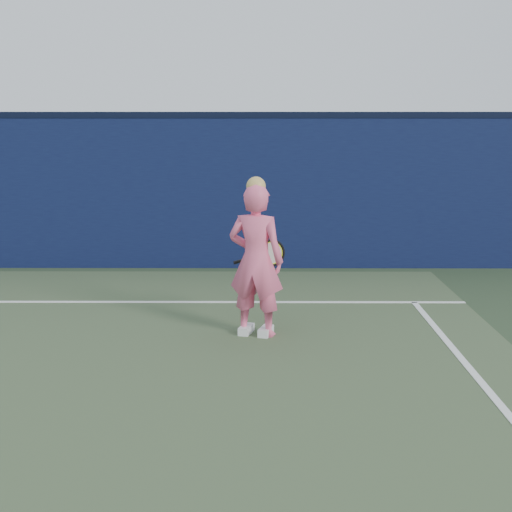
{
  "coord_description": "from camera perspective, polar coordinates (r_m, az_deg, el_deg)",
  "views": [
    {
      "loc": [
        2.67,
        -5.5,
        2.51
      ],
      "look_at": [
        2.63,
        2.54,
        0.94
      ],
      "focal_mm": 50.0,
      "sensor_mm": 36.0,
      "label": 1
    }
  ],
  "objects": [
    {
      "name": "wall_cap",
      "position": [
        12.29,
        -12.5,
        10.96
      ],
      "size": [
        24.0,
        0.42,
        0.1
      ],
      "primitive_type": "cube",
      "color": "black",
      "rests_on": "backstop_wall"
    },
    {
      "name": "backstop_wall",
      "position": [
        12.35,
        -12.25,
        4.93
      ],
      "size": [
        24.0,
        0.4,
        2.5
      ],
      "primitive_type": "cube",
      "color": "#0C1236",
      "rests_on": "ground"
    },
    {
      "name": "player",
      "position": [
        8.2,
        -0.0,
        -0.33
      ],
      "size": [
        0.74,
        0.59,
        1.86
      ],
      "rotation": [
        0.0,
        0.0,
        2.85
      ],
      "color": "#FF638D",
      "rests_on": "ground"
    },
    {
      "name": "racket",
      "position": [
        8.65,
        1.03,
        0.18
      ],
      "size": [
        0.64,
        0.15,
        0.34
      ],
      "rotation": [
        0.0,
        0.0,
        -0.08
      ],
      "color": "black",
      "rests_on": "ground"
    }
  ]
}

